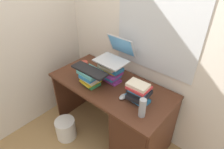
{
  "coord_description": "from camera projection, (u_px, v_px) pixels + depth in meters",
  "views": [
    {
      "loc": [
        1.11,
        -1.24,
        2.0
      ],
      "look_at": [
        0.06,
        -0.05,
        0.94
      ],
      "focal_mm": 30.37,
      "sensor_mm": 36.0,
      "label": 1
    }
  ],
  "objects": [
    {
      "name": "wall_left",
      "position": [
        51.0,
        17.0,
        2.3
      ],
      "size": [
        0.05,
        6.0,
        2.6
      ],
      "primitive_type": "cube",
      "color": "beige",
      "rests_on": "ground"
    },
    {
      "name": "desk",
      "position": [
        133.0,
        123.0,
        2.06
      ],
      "size": [
        1.39,
        0.67,
        0.76
      ],
      "color": "#4C2819",
      "rests_on": "ground"
    },
    {
      "name": "laptop",
      "position": [
        115.0,
        54.0,
        2.02
      ],
      "size": [
        0.33,
        0.34,
        0.23
      ],
      "color": "#B7BABF",
      "rests_on": "book_stack_tall"
    },
    {
      "name": "mug",
      "position": [
        84.0,
        65.0,
        2.31
      ],
      "size": [
        0.13,
        0.09,
        0.1
      ],
      "color": "#B23F33",
      "rests_on": "desk"
    },
    {
      "name": "book_stack_keyboard_riser",
      "position": [
        90.0,
        77.0,
        2.02
      ],
      "size": [
        0.24,
        0.2,
        0.17
      ],
      "color": "#338C4C",
      "rests_on": "desk"
    },
    {
      "name": "keyboard",
      "position": [
        89.0,
        70.0,
        1.97
      ],
      "size": [
        0.42,
        0.15,
        0.02
      ],
      "primitive_type": "cube",
      "rotation": [
        0.0,
        0.0,
        0.03
      ],
      "color": "black",
      "rests_on": "book_stack_keyboard_riser"
    },
    {
      "name": "ground_plane",
      "position": [
        111.0,
        130.0,
        2.49
      ],
      "size": [
        6.0,
        6.0,
        0.0
      ],
      "primitive_type": "plane",
      "color": "#9E7A4C"
    },
    {
      "name": "water_bottle",
      "position": [
        142.0,
        108.0,
        1.63
      ],
      "size": [
        0.06,
        0.06,
        0.18
      ],
      "primitive_type": "cylinder",
      "color": "#999EA5",
      "rests_on": "desk"
    },
    {
      "name": "computer_mouse",
      "position": [
        123.0,
        97.0,
        1.87
      ],
      "size": [
        0.06,
        0.1,
        0.04
      ],
      "primitive_type": "ellipsoid",
      "color": "#A5A8AD",
      "rests_on": "desk"
    },
    {
      "name": "wall_back",
      "position": [
        134.0,
        27.0,
        2.01
      ],
      "size": [
        6.0,
        0.06,
        2.6
      ],
      "color": "silver",
      "rests_on": "ground"
    },
    {
      "name": "book_stack_side",
      "position": [
        138.0,
        92.0,
        1.8
      ],
      "size": [
        0.24,
        0.2,
        0.2
      ],
      "color": "#2672B2",
      "rests_on": "desk"
    },
    {
      "name": "wastebasket",
      "position": [
        66.0,
        129.0,
        2.35
      ],
      "size": [
        0.24,
        0.24,
        0.26
      ],
      "primitive_type": "cylinder",
      "color": "silver",
      "rests_on": "ground"
    },
    {
      "name": "book_stack_tall",
      "position": [
        111.0,
        71.0,
        2.07
      ],
      "size": [
        0.24,
        0.2,
        0.24
      ],
      "color": "#8C338C",
      "rests_on": "desk"
    }
  ]
}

